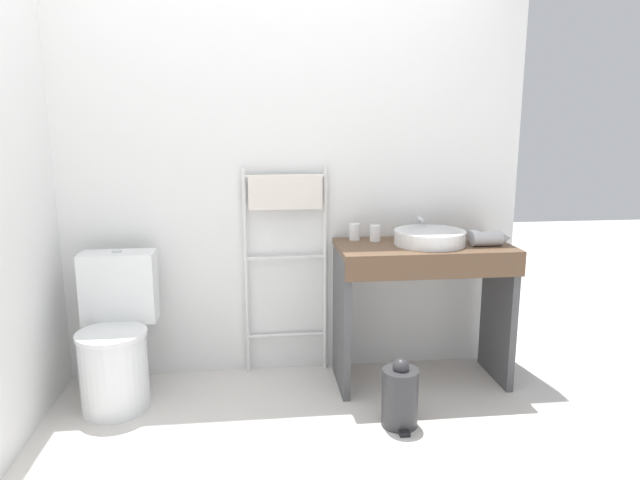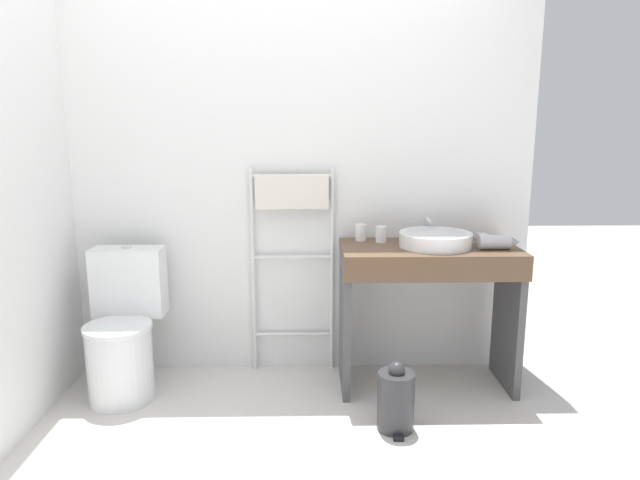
# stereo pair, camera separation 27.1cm
# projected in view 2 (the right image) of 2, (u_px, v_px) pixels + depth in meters

# --- Properties ---
(wall_back) EXTENTS (2.81, 0.12, 2.49)m
(wall_back) POSITION_uv_depth(u_px,v_px,m) (293.00, 164.00, 3.36)
(wall_back) COLOR white
(wall_back) RESTS_ON ground_plane
(wall_side) EXTENTS (0.12, 1.81, 2.49)m
(wall_side) POSITION_uv_depth(u_px,v_px,m) (4.00, 175.00, 2.68)
(wall_side) COLOR white
(wall_side) RESTS_ON ground_plane
(toilet) EXTENTS (0.40, 0.51, 0.81)m
(toilet) POSITION_uv_depth(u_px,v_px,m) (123.00, 333.00, 3.14)
(toilet) COLOR white
(toilet) RESTS_ON ground_plane
(towel_radiator) EXTENTS (0.49, 0.06, 1.24)m
(towel_radiator) POSITION_uv_depth(u_px,v_px,m) (292.00, 222.00, 3.32)
(towel_radiator) COLOR silver
(towel_radiator) RESTS_ON ground_plane
(vanity_counter) EXTENTS (0.97, 0.50, 0.82)m
(vanity_counter) POSITION_uv_depth(u_px,v_px,m) (428.00, 292.00, 3.18)
(vanity_counter) COLOR brown
(vanity_counter) RESTS_ON ground_plane
(sink_basin) EXTENTS (0.40, 0.40, 0.08)m
(sink_basin) POSITION_uv_depth(u_px,v_px,m) (435.00, 239.00, 3.12)
(sink_basin) COLOR white
(sink_basin) RESTS_ON vanity_counter
(faucet) EXTENTS (0.02, 0.10, 0.12)m
(faucet) POSITION_uv_depth(u_px,v_px,m) (428.00, 226.00, 3.32)
(faucet) COLOR silver
(faucet) RESTS_ON vanity_counter
(cup_near_wall) EXTENTS (0.06, 0.06, 0.10)m
(cup_near_wall) POSITION_uv_depth(u_px,v_px,m) (361.00, 232.00, 3.29)
(cup_near_wall) COLOR white
(cup_near_wall) RESTS_ON vanity_counter
(cup_near_edge) EXTENTS (0.06, 0.06, 0.09)m
(cup_near_edge) POSITION_uv_depth(u_px,v_px,m) (381.00, 234.00, 3.24)
(cup_near_edge) COLOR white
(cup_near_edge) RESTS_ON vanity_counter
(hair_dryer) EXTENTS (0.23, 0.17, 0.08)m
(hair_dryer) POSITION_uv_depth(u_px,v_px,m) (496.00, 242.00, 3.07)
(hair_dryer) COLOR #B7B7BC
(hair_dryer) RESTS_ON vanity_counter
(trash_bin) EXTENTS (0.18, 0.22, 0.35)m
(trash_bin) POSITION_uv_depth(u_px,v_px,m) (396.00, 399.00, 2.80)
(trash_bin) COLOR #333335
(trash_bin) RESTS_ON ground_plane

